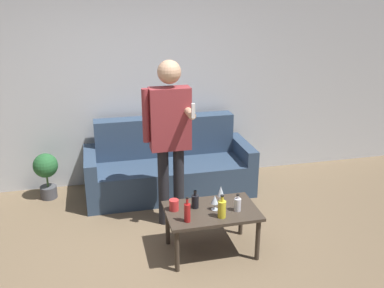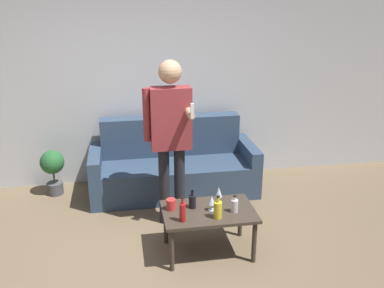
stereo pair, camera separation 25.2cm
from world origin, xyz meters
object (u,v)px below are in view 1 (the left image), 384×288
object	(u,v)px
coffee_table	(212,215)
bottle_orange	(222,208)
person_standing_front	(170,130)
couch	(169,167)

from	to	relation	value
coffee_table	bottle_orange	xyz separation A→B (m)	(0.05, -0.16, 0.14)
bottle_orange	person_standing_front	world-z (taller)	person_standing_front
couch	coffee_table	world-z (taller)	couch
bottle_orange	coffee_table	bearing A→B (deg)	107.99
couch	coffee_table	bearing A→B (deg)	-84.06
person_standing_front	couch	bearing A→B (deg)	81.34
coffee_table	person_standing_front	distance (m)	0.96
coffee_table	person_standing_front	xyz separation A→B (m)	(-0.27, 0.65, 0.66)
couch	person_standing_front	xyz separation A→B (m)	(-0.12, -0.79, 0.74)
couch	bottle_orange	distance (m)	1.62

